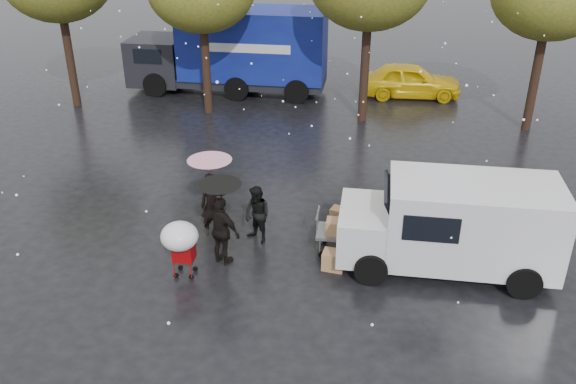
# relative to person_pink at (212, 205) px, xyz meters

# --- Properties ---
(ground) EXTENTS (90.00, 90.00, 0.00)m
(ground) POSITION_rel_person_pink_xyz_m (0.92, -1.05, -0.84)
(ground) COLOR black
(ground) RESTS_ON ground
(person_pink) EXTENTS (0.72, 0.61, 1.68)m
(person_pink) POSITION_rel_person_pink_xyz_m (0.00, 0.00, 0.00)
(person_pink) COLOR black
(person_pink) RESTS_ON ground
(person_middle) EXTENTS (0.92, 0.88, 1.50)m
(person_middle) POSITION_rel_person_pink_xyz_m (1.19, -0.20, -0.09)
(person_middle) COLOR black
(person_middle) RESTS_ON ground
(person_black) EXTENTS (1.09, 0.81, 1.73)m
(person_black) POSITION_rel_person_pink_xyz_m (0.57, -1.27, 0.02)
(person_black) COLOR black
(person_black) RESTS_ON ground
(umbrella_pink) EXTENTS (1.10, 1.10, 2.08)m
(umbrella_pink) POSITION_rel_person_pink_xyz_m (0.00, 0.00, 1.09)
(umbrella_pink) COLOR #4C4C4C
(umbrella_pink) RESTS_ON ground
(umbrella_black) EXTENTS (1.04, 1.04, 2.08)m
(umbrella_black) POSITION_rel_person_pink_xyz_m (0.57, -1.27, 1.09)
(umbrella_black) COLOR #4C4C4C
(umbrella_black) RESTS_ON ground
(vendor_cart) EXTENTS (1.52, 0.80, 1.27)m
(vendor_cart) POSITION_rel_person_pink_xyz_m (3.55, -0.41, -0.11)
(vendor_cart) COLOR slate
(vendor_cart) RESTS_ON ground
(shopping_cart) EXTENTS (0.84, 0.84, 1.46)m
(shopping_cart) POSITION_rel_person_pink_xyz_m (-0.17, -2.06, 0.23)
(shopping_cart) COLOR #9D090C
(shopping_cart) RESTS_ON ground
(white_van) EXTENTS (4.91, 2.18, 2.20)m
(white_van) POSITION_rel_person_pink_xyz_m (5.88, -0.65, 0.32)
(white_van) COLOR silver
(white_van) RESTS_ON ground
(blue_truck) EXTENTS (8.30, 2.60, 3.50)m
(blue_truck) POSITION_rel_person_pink_xyz_m (-2.14, 11.70, 0.92)
(blue_truck) COLOR navy
(blue_truck) RESTS_ON ground
(box_ground_near) EXTENTS (0.54, 0.46, 0.45)m
(box_ground_near) POSITION_rel_person_pink_xyz_m (3.19, -1.14, -0.61)
(box_ground_near) COLOR #9B6843
(box_ground_near) RESTS_ON ground
(box_ground_far) EXTENTS (0.54, 0.48, 0.36)m
(box_ground_far) POSITION_rel_person_pink_xyz_m (3.16, 1.15, -0.66)
(box_ground_far) COLOR #9B6843
(box_ground_far) RESTS_ON ground
(yellow_taxi) EXTENTS (4.25, 1.90, 1.42)m
(yellow_taxi) POSITION_rel_person_pink_xyz_m (5.25, 12.07, -0.13)
(yellow_taxi) COLOR yellow
(yellow_taxi) RESTS_ON ground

